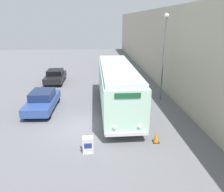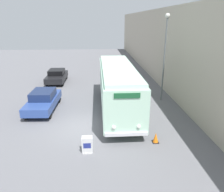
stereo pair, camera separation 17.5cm
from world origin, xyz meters
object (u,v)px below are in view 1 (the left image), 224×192
(streetlamp, at_px, (164,47))
(parked_car_mid, at_px, (55,76))
(parked_car_near, at_px, (43,101))
(traffic_cone, at_px, (156,137))
(sign_board, at_px, (88,146))
(vintage_bus, at_px, (117,85))

(streetlamp, relative_size, parked_car_mid, 1.65)
(parked_car_near, height_order, traffic_cone, parked_car_near)
(streetlamp, bearing_deg, sign_board, -128.45)
(parked_car_mid, bearing_deg, parked_car_near, -87.03)
(streetlamp, xyz_separation_m, traffic_cone, (-2.27, -6.83, -4.22))
(streetlamp, bearing_deg, traffic_cone, -108.37)
(sign_board, height_order, parked_car_mid, parked_car_mid)
(sign_board, bearing_deg, traffic_cone, 11.98)
(streetlamp, bearing_deg, vintage_bus, -156.21)
(sign_board, distance_m, streetlamp, 10.56)
(parked_car_near, relative_size, parked_car_mid, 1.09)
(parked_car_mid, bearing_deg, traffic_cone, -59.12)
(streetlamp, height_order, parked_car_mid, streetlamp)
(vintage_bus, bearing_deg, streetlamp, 23.79)
(streetlamp, relative_size, traffic_cone, 11.79)
(parked_car_mid, relative_size, traffic_cone, 7.13)
(vintage_bus, bearing_deg, sign_board, -109.65)
(traffic_cone, bearing_deg, vintage_bus, 108.40)
(parked_car_near, bearing_deg, streetlamp, 11.57)
(sign_board, bearing_deg, parked_car_mid, 105.51)
(parked_car_near, xyz_separation_m, traffic_cone, (7.35, -5.28, -0.48))
(streetlamp, bearing_deg, parked_car_mid, 147.47)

